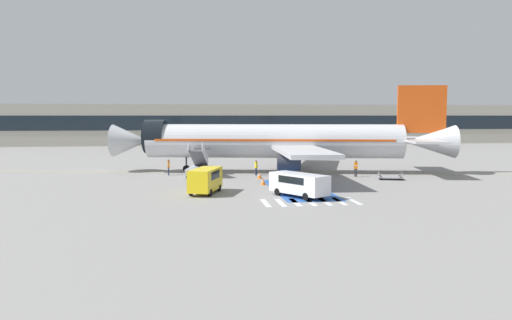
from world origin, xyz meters
name	(u,v)px	position (x,y,z in m)	size (l,w,h in m)	color
ground_plane	(269,172)	(0.00, 0.00, 0.00)	(600.00, 600.00, 0.00)	gray
apron_leadline_yellow	(274,173)	(0.45, -0.54, 0.00)	(0.20, 74.49, 0.01)	gold
apron_stand_patch_blue	(299,189)	(0.45, -14.36, 0.00)	(4.93, 13.99, 0.01)	#2856A8
apron_walkway_bar_0	(266,203)	(-3.75, -21.18, 0.00)	(0.44, 3.60, 0.01)	silver
apron_walkway_bar_1	(281,203)	(-2.55, -21.18, 0.00)	(0.44, 3.60, 0.01)	silver
apron_walkway_bar_2	(295,202)	(-1.35, -21.18, 0.00)	(0.44, 3.60, 0.01)	silver
apron_walkway_bar_3	(310,202)	(-0.15, -21.18, 0.00)	(0.44, 3.60, 0.01)	silver
apron_walkway_bar_4	(325,202)	(1.05, -21.18, 0.00)	(0.44, 3.60, 0.01)	silver
apron_walkway_bar_5	(339,201)	(2.25, -21.18, 0.00)	(0.44, 3.60, 0.01)	silver
apron_walkway_bar_6	(354,201)	(3.45, -21.18, 0.00)	(0.44, 3.60, 0.01)	silver
airliner	(279,141)	(1.03, -0.65, 3.80)	(40.99, 32.39, 10.40)	silver
boarding_stairs_forward	(199,168)	(-8.64, -3.45, 0.98)	(3.06, 5.50, 3.96)	#ADB2BA
fuel_tanker	(284,147)	(5.93, 21.86, 1.63)	(9.81, 3.11, 3.24)	#38383D
service_van_0	(205,179)	(-8.28, -15.76, 1.32)	(3.27, 5.01, 2.22)	yellow
service_van_1	(299,183)	(-0.48, -18.60, 1.19)	(4.59, 5.64, 1.97)	silver
baggage_cart	(390,177)	(11.77, -8.73, 0.26)	(2.93, 2.21, 0.87)	gray
ground_crew_0	(356,167)	(8.88, -5.86, 1.09)	(0.48, 0.36, 1.87)	#2D2D33
ground_crew_1	(169,166)	(-12.05, -1.59, 1.07)	(0.28, 0.45, 1.84)	#191E38
ground_crew_2	(281,169)	(0.32, -5.91, 1.05)	(0.49, 0.38, 1.81)	#2D2D33
ground_crew_3	(256,167)	(-2.05, -2.96, 1.01)	(0.33, 0.47, 1.74)	#191E38
traffic_cone_0	(274,181)	(-1.35, -10.89, 0.32)	(0.58, 0.58, 0.64)	orange
traffic_cone_1	(260,176)	(-2.06, -5.92, 0.31)	(0.55, 0.55, 0.62)	orange
traffic_cone_2	(263,182)	(-2.41, -10.98, 0.30)	(0.54, 0.54, 0.60)	orange
terminal_building	(264,124)	(8.67, 61.34, 4.72)	(134.16, 12.10, 9.43)	#B2AD9E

